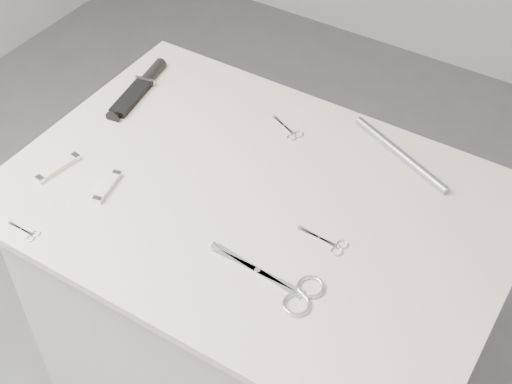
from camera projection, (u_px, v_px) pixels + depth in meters
The scene contains 10 objects.
plinth at pixel (256, 332), 1.75m from camera, with size 0.90×0.60×0.90m, color silver.
display_board at pixel (256, 201), 1.42m from camera, with size 1.00×0.70×0.02m, color beige.
large_shears at pixel (287, 286), 1.25m from camera, with size 0.22×0.10×0.01m.
embroidery_scissors_a at pixel (330, 243), 1.33m from camera, with size 0.10×0.04×0.00m.
embroidery_scissors_b at pixel (290, 131), 1.56m from camera, with size 0.09×0.06×0.00m.
tiny_scissors at pixel (27, 232), 1.35m from camera, with size 0.07×0.03×0.00m.
sheathed_knife at pixel (141, 86), 1.66m from camera, with size 0.07×0.22×0.03m.
pocket_knife_a at pixel (58, 167), 1.47m from camera, with size 0.04×0.11×0.01m.
pocket_knife_b at pixel (108, 187), 1.43m from camera, with size 0.04×0.09×0.01m.
metal_rail at pixel (400, 154), 1.49m from camera, with size 0.02×0.02×0.27m, color #989BA1.
Camera 1 is at (0.53, -0.84, 1.93)m, focal length 50.00 mm.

